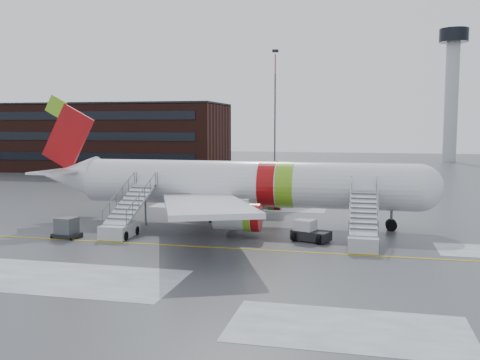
% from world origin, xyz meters
% --- Properties ---
extents(ground, '(260.00, 260.00, 0.00)m').
position_xyz_m(ground, '(0.00, 0.00, 0.00)').
color(ground, '#494C4F').
rests_on(ground, ground).
extents(airliner, '(35.03, 32.97, 11.18)m').
position_xyz_m(airliner, '(-0.15, 7.98, 3.42)').
color(airliner, white).
rests_on(airliner, ground).
extents(airstair_fwd, '(2.05, 7.70, 3.48)m').
position_xyz_m(airstair_fwd, '(10.60, 1.45, 1.06)').
color(airstair_fwd, '#ABAEB3').
rests_on(airstair_fwd, ground).
extents(airstair_aft, '(2.05, 7.70, 3.48)m').
position_xyz_m(airstair_aft, '(-7.31, 1.45, 1.06)').
color(airstair_aft, silver).
rests_on(airstair_aft, ground).
extents(pushback_tug, '(3.04, 2.66, 1.55)m').
position_xyz_m(pushback_tug, '(6.74, 2.62, 0.68)').
color(pushback_tug, black).
rests_on(pushback_tug, ground).
extents(uld_container, '(2.04, 1.58, 1.55)m').
position_xyz_m(uld_container, '(-11.05, -0.43, 0.73)').
color(uld_container, black).
rests_on(uld_container, ground).
extents(terminal_building, '(62.00, 16.11, 12.30)m').
position_xyz_m(terminal_building, '(-45.00, 54.98, 6.20)').
color(terminal_building, '#3F1E16').
rests_on(terminal_building, ground).
extents(control_tower, '(6.40, 6.40, 30.00)m').
position_xyz_m(control_tower, '(30.00, 95.00, 18.75)').
color(control_tower, '#B2B5BA').
rests_on(control_tower, ground).
extents(light_mast_far_n, '(1.20, 1.20, 24.25)m').
position_xyz_m(light_mast_far_n, '(-8.00, 78.00, 13.84)').
color(light_mast_far_n, '#595B60').
rests_on(light_mast_far_n, ground).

